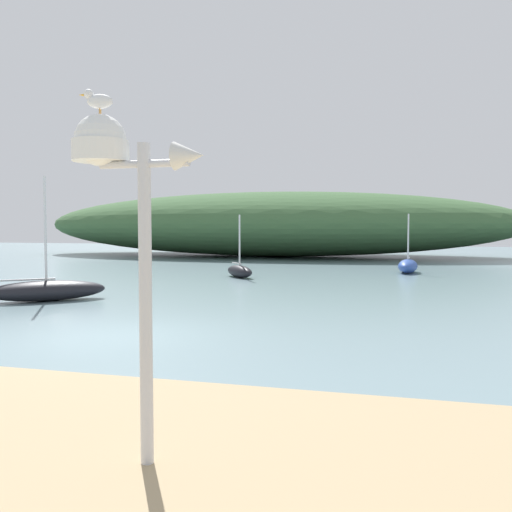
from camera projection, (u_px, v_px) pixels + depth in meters
name	position (u px, v px, depth m)	size (l,w,h in m)	color
ground_plane	(114.00, 335.00, 11.80)	(120.00, 120.00, 0.00)	gray
distant_hill	(271.00, 224.00, 44.58)	(40.25, 14.53, 5.30)	#3D6038
mast_structure	(117.00, 176.00, 4.90)	(1.27, 0.52, 3.23)	silver
seagull_on_radar	(98.00, 100.00, 4.90)	(0.32, 0.16, 0.23)	orange
sailboat_near_shore	(408.00, 266.00, 27.97)	(1.22, 2.73, 3.09)	#2D4C9E
sailboat_far_left	(47.00, 290.00, 17.33)	(3.59, 3.27, 4.03)	black
sailboat_by_sandbar	(240.00, 271.00, 25.45)	(2.08, 2.33, 2.98)	black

